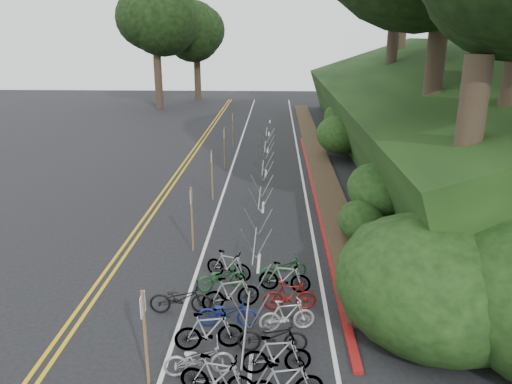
# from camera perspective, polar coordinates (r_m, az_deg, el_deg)

# --- Properties ---
(ground) EXTENTS (120.00, 120.00, 0.00)m
(ground) POSITION_cam_1_polar(r_m,az_deg,el_deg) (14.87, -12.69, -14.46)
(ground) COLOR black
(ground) RESTS_ON ground
(road_markings) EXTENTS (7.47, 80.00, 0.01)m
(road_markings) POSITION_cam_1_polar(r_m,az_deg,el_deg) (23.74, -5.15, -1.59)
(road_markings) COLOR gold
(road_markings) RESTS_ON ground
(red_curb) EXTENTS (0.25, 28.00, 0.10)m
(red_curb) POSITION_cam_1_polar(r_m,az_deg,el_deg) (25.42, 6.80, -0.22)
(red_curb) COLOR maroon
(red_curb) RESTS_ON ground
(embankment) EXTENTS (14.30, 48.14, 9.11)m
(embankment) POSITION_cam_1_polar(r_m,az_deg,el_deg) (32.94, 18.84, 7.58)
(embankment) COLOR black
(embankment) RESTS_ON ground
(bike_rack_front) EXTENTS (1.10, 3.32, 1.09)m
(bike_rack_front) POSITION_cam_1_polar(r_m,az_deg,el_deg) (12.60, -1.15, -16.00)
(bike_rack_front) COLOR #979BA3
(bike_rack_front) RESTS_ON ground
(bike_racks_rest) EXTENTS (1.14, 23.00, 1.17)m
(bike_racks_rest) POSITION_cam_1_polar(r_m,az_deg,el_deg) (26.07, 0.78, 2.21)
(bike_racks_rest) COLOR #979BA3
(bike_racks_rest) RESTS_ON ground
(signpost_near) EXTENTS (0.08, 0.40, 2.42)m
(signpost_near) POSITION_cam_1_polar(r_m,az_deg,el_deg) (11.95, -12.58, -15.29)
(signpost_near) COLOR brown
(signpost_near) RESTS_ON ground
(signposts_rest) EXTENTS (0.08, 18.40, 2.50)m
(signposts_rest) POSITION_cam_1_polar(r_m,az_deg,el_deg) (27.06, -4.26, 3.99)
(signposts_rest) COLOR brown
(signposts_rest) RESTS_ON ground
(bike_front) EXTENTS (0.72, 1.84, 0.95)m
(bike_front) POSITION_cam_1_polar(r_m,az_deg,el_deg) (14.95, -8.61, -11.90)
(bike_front) COLOR black
(bike_front) RESTS_ON ground
(bike_valet) EXTENTS (3.04, 7.60, 1.08)m
(bike_valet) POSITION_cam_1_polar(r_m,az_deg,el_deg) (13.98, -0.73, -13.90)
(bike_valet) COLOR slate
(bike_valet) RESTS_ON ground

